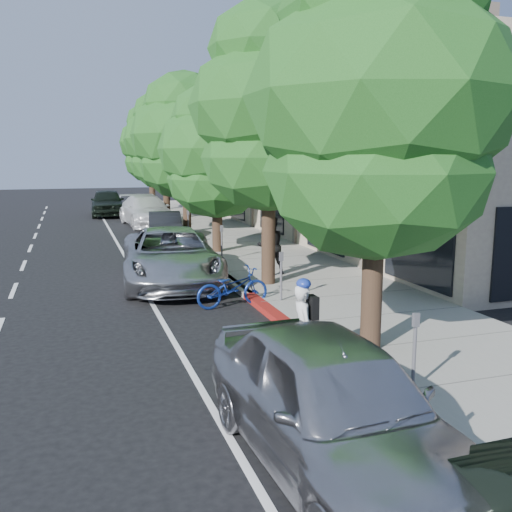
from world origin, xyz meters
name	(u,v)px	position (x,y,z in m)	size (l,w,h in m)	color
ground	(289,330)	(0.00, 0.00, 0.00)	(120.00, 120.00, 0.00)	black
sidewalk	(268,260)	(2.30, 8.00, 0.07)	(4.60, 56.00, 0.15)	gray
curb	(207,263)	(0.00, 8.00, 0.07)	(0.30, 56.00, 0.15)	#9E998E
curb_red_segment	(274,315)	(0.00, 1.00, 0.07)	(0.32, 4.00, 0.15)	maroon
storefront_building	(332,162)	(9.60, 18.00, 3.50)	(10.00, 36.00, 7.00)	#BDAE91
street_tree_0	(379,103)	(0.90, -2.00, 4.78)	(4.96, 4.96, 7.81)	black
street_tree_1	(269,110)	(0.90, 4.00, 5.09)	(4.54, 4.54, 8.09)	black
street_tree_2	(216,151)	(0.90, 10.00, 4.00)	(4.53, 4.53, 6.65)	black
street_tree_3	(185,137)	(0.90, 16.00, 4.71)	(5.30, 5.30, 7.81)	black
street_tree_4	(165,141)	(0.90, 22.00, 4.68)	(4.84, 4.84, 7.64)	black
street_tree_5	(151,144)	(0.90, 28.00, 4.63)	(4.27, 4.27, 7.41)	black
cyclist	(303,328)	(-0.65, -2.32, 0.79)	(0.58, 0.38, 1.58)	silver
bicycle	(233,287)	(-0.67, 2.30, 0.51)	(0.68, 1.95, 1.02)	navy
silver_suv	(171,256)	(-1.70, 5.50, 0.84)	(2.78, 6.03, 1.68)	#B5B6BB
dark_sedan	(165,227)	(-0.50, 14.07, 0.67)	(1.42, 4.07, 1.34)	black
white_pickup	(147,211)	(-0.50, 20.36, 0.83)	(2.32, 5.70, 1.65)	silver
dark_suv_far	(107,202)	(-2.20, 26.60, 0.86)	(2.03, 5.05, 1.72)	black
near_car_a	(333,404)	(-1.59, -5.50, 0.86)	(2.02, 5.02, 1.71)	#A4A3A7
pedestrian	(271,246)	(1.39, 5.15, 1.07)	(0.89, 0.69, 1.83)	black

